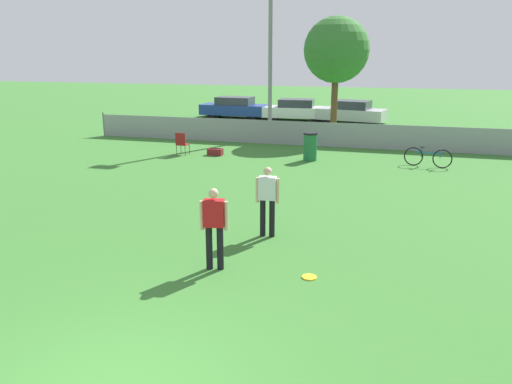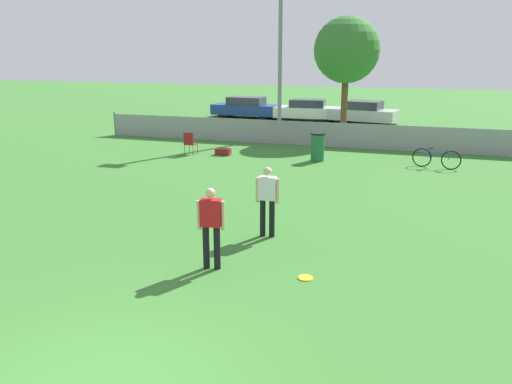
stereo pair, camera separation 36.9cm
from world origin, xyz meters
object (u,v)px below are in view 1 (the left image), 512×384
Objects in this scene: light_pole at (271,27)px; folding_chair_sideline at (182,142)px; gear_bag_sideline at (215,152)px; parked_car_white at (296,110)px; frisbee_disc at (309,277)px; parked_car_blue at (235,107)px; player_receiver_white at (267,197)px; parked_car_silver at (352,112)px; player_thrower_red at (214,223)px; trash_bin at (310,146)px; tree_near_pole at (336,50)px; bicycle_sideline at (428,157)px.

light_pole is 7.58m from folding_chair_sideline.
light_pole reaches higher than gear_bag_sideline.
frisbee_disc is at bearing -81.28° from parked_car_white.
parked_car_blue is at bearing 120.22° from light_pole.
parked_car_white is (4.13, -0.14, -0.02)m from parked_car_blue.
player_receiver_white is 0.38× the size of parked_car_silver.
player_thrower_red is at bearing -79.62° from light_pole.
trash_bin is (-0.50, 8.68, -0.38)m from player_receiver_white.
frisbee_disc is 0.07× the size of parked_car_white.
gear_bag_sideline is at bearing -98.01° from parked_car_white.
parked_car_silver is (0.38, 5.76, -3.58)m from tree_near_pole.
bicycle_sideline is at bearing -174.91° from folding_chair_sideline.
player_receiver_white is 1.76× the size of folding_chair_sideline.
light_pole is 7.50m from trash_bin.
parked_car_silver reaches higher than frisbee_disc.
player_thrower_red is (2.88, -15.74, -4.38)m from light_pole.
bicycle_sideline is (2.59, 10.66, 0.35)m from frisbee_disc.
parked_car_silver is at bearing -9.15° from parked_car_white.
player_thrower_red is at bearing -176.75° from frisbee_disc.
frisbee_disc is 12.09m from gear_bag_sideline.
parked_car_white is at bearing 116.94° from tree_near_pole.
bicycle_sideline is at bearing 55.93° from player_thrower_red.
folding_chair_sideline is at bearing -104.03° from parked_car_white.
tree_near_pole reaches higher than parked_car_blue.
light_pole reaches higher than trash_bin.
tree_near_pole is 17.17m from frisbee_disc.
folding_chair_sideline is (-5.83, 8.35, -0.42)m from player_receiver_white.
tree_near_pole reaches higher than gear_bag_sideline.
light_pole is at bearing 99.77° from player_receiver_white.
parked_car_white reaches higher than bicycle_sideline.
light_pole is 17.18m from frisbee_disc.
parked_car_white is (-4.79, 22.68, 0.63)m from frisbee_disc.
tree_near_pole is 3.41× the size of bicycle_sideline.
frisbee_disc is at bearing -73.14° from light_pole.
folding_chair_sideline is 5.34m from trash_bin.
parked_car_blue reaches higher than bicycle_sideline.
player_thrower_red is 23.99m from parked_car_blue.
frisbee_disc is (1.32, -1.94, -0.93)m from player_receiver_white.
parked_car_white is at bearing -0.16° from parked_car_blue.
bicycle_sideline is (4.45, 10.76, -0.58)m from player_thrower_red.
folding_chair_sideline reaches higher than frisbee_disc.
parked_car_silver is (3.44, 6.68, -4.67)m from light_pole.
tree_near_pole reaches higher than trash_bin.
player_receiver_white reaches higher than parked_car_white.
folding_chair_sideline is (-5.48, -6.27, -3.71)m from tree_near_pole.
bicycle_sideline reaches higher than gear_bag_sideline.
player_receiver_white is at bearing -102.96° from bicycle_sideline.
frisbee_disc is 0.07× the size of parked_car_silver.
parked_car_blue is at bearing 104.32° from gear_bag_sideline.
parked_car_blue is at bearing 144.67° from bicycle_sideline.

